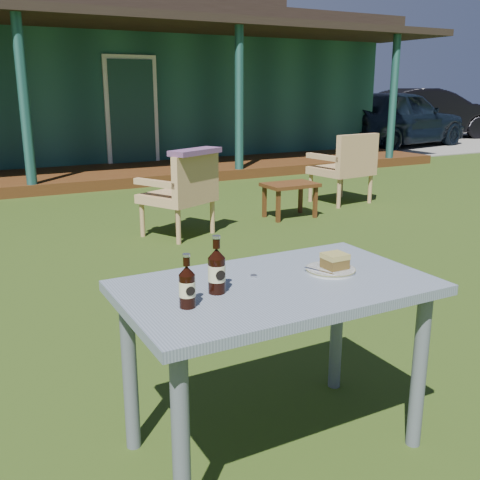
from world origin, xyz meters
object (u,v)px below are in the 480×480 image
armchair_right (346,164)px  side_table (290,188)px  cafe_table (276,307)px  cola_bottle_near (217,270)px  plate (330,270)px  car_near (396,118)px  armchair_left (183,190)px  cake_slice (335,261)px  cola_bottle_far (187,286)px  car_far (428,113)px

armchair_right → side_table: (-1.08, -0.35, -0.16)m
cafe_table → cola_bottle_near: 0.31m
plate → cola_bottle_near: (-0.52, 0.00, 0.08)m
car_near → cafe_table: bearing=124.0°
cafe_table → armchair_left: armchair_left is taller
cake_slice → cola_bottle_near: size_ratio=0.42×
cafe_table → armchair_left: size_ratio=1.44×
cola_bottle_near → armchair_left: cola_bottle_near is taller
cola_bottle_far → cake_slice: bearing=6.4°
car_near → plate: 12.64m
armchair_right → cola_bottle_near: bearing=-133.6°
cake_slice → side_table: cake_slice is taller
car_far → cola_bottle_far: size_ratio=22.89×
armchair_right → side_table: 1.15m
cake_slice → cola_bottle_near: bearing=179.7°
plate → armchair_left: (0.74, 3.36, -0.26)m
car_far → side_table: (-9.44, -7.05, -0.38)m
car_near → cake_slice: bearing=124.9°
cola_bottle_near → side_table: 4.47m
plate → cake_slice: cake_slice is taller
car_near → armchair_left: (-8.11, -5.67, -0.25)m
cafe_table → armchair_right: size_ratio=1.34×
cola_bottle_far → side_table: 4.62m
armchair_left → armchair_right: 2.54m
cola_bottle_near → plate: bearing=-0.0°
cafe_table → plate: bearing=2.6°
armchair_right → side_table: armchair_right is taller
car_near → cafe_table: size_ratio=3.52×
car_near → armchair_left: bearing=114.2°
cake_slice → cola_bottle_near: 0.54m
car_near → cola_bottle_far: (-9.51, -9.11, 0.08)m
armchair_left → car_far: bearing=33.8°
cafe_table → armchair_left: bearing=73.4°
car_far → cafe_table: bearing=149.4°
plate → armchair_left: armchair_left is taller
car_far → cola_bottle_near: bearing=148.7°
car_far → cola_bottle_far: (-12.24, -10.70, 0.08)m
car_far → cafe_table: size_ratio=3.64×
plate → side_table: (2.14, 3.57, -0.39)m
cafe_table → cake_slice: bearing=2.0°
cola_bottle_far → armchair_right: (3.88, 4.00, -0.29)m
plate → armchair_right: size_ratio=0.23×
cafe_table → armchair_right: bearing=48.5°
cola_bottle_near → armchair_left: (1.25, 3.36, -0.34)m
plate → cola_bottle_near: cola_bottle_near is taller
cola_bottle_near → cola_bottle_far: (-0.15, -0.08, -0.01)m
cafe_table → plate: plate is taller
armchair_right → cola_bottle_far: bearing=-134.2°
car_far → cake_slice: 15.70m
cafe_table → plate: 0.29m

